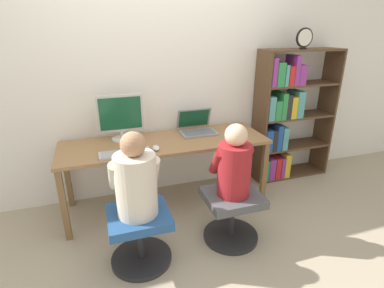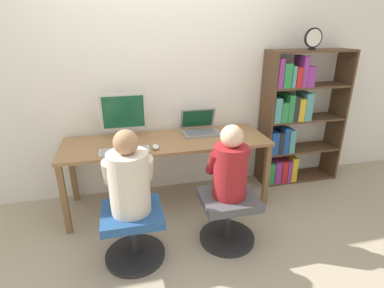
{
  "view_description": "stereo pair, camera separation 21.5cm",
  "coord_description": "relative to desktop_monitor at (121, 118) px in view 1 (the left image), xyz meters",
  "views": [
    {
      "loc": [
        -0.61,
        -2.34,
        1.74
      ],
      "look_at": [
        0.2,
        0.11,
        0.72
      ],
      "focal_mm": 28.0,
      "sensor_mm": 36.0,
      "label": 1
    },
    {
      "loc": [
        -0.4,
        -2.4,
        1.74
      ],
      "look_at": [
        0.2,
        0.11,
        0.72
      ],
      "focal_mm": 28.0,
      "sensor_mm": 36.0,
      "label": 2
    }
  ],
  "objects": [
    {
      "name": "bookshelf",
      "position": [
        1.85,
        -0.01,
        -0.18
      ],
      "size": [
        0.94,
        0.31,
        1.52
      ],
      "color": "#513823",
      "rests_on": "ground_plane"
    },
    {
      "name": "desk",
      "position": [
        0.39,
        -0.18,
        -0.29
      ],
      "size": [
        1.99,
        0.65,
        0.7
      ],
      "color": "olive",
      "rests_on": "ground_plane"
    },
    {
      "name": "ground_plane",
      "position": [
        0.39,
        -0.5,
        -0.93
      ],
      "size": [
        14.0,
        14.0,
        0.0
      ],
      "primitive_type": "plane",
      "color": "tan"
    },
    {
      "name": "wall_back",
      "position": [
        0.39,
        0.21,
        0.37
      ],
      "size": [
        10.0,
        0.05,
        2.6
      ],
      "color": "white",
      "rests_on": "ground_plane"
    },
    {
      "name": "desktop_monitor",
      "position": [
        0.0,
        0.0,
        0.0
      ],
      "size": [
        0.44,
        0.21,
        0.45
      ],
      "color": "beige",
      "rests_on": "desk"
    },
    {
      "name": "office_chair_right",
      "position": [
        0.79,
        -0.89,
        -0.67
      ],
      "size": [
        0.48,
        0.48,
        0.44
      ],
      "color": "#262628",
      "rests_on": "ground_plane"
    },
    {
      "name": "office_chair_left",
      "position": [
        -0.01,
        -0.92,
        -0.67
      ],
      "size": [
        0.48,
        0.48,
        0.44
      ],
      "color": "#262628",
      "rests_on": "ground_plane"
    },
    {
      "name": "desk_clock",
      "position": [
        1.93,
        -0.08,
        0.71
      ],
      "size": [
        0.2,
        0.03,
        0.22
      ],
      "color": "black",
      "rests_on": "bookshelf"
    },
    {
      "name": "person_at_laptop",
      "position": [
        0.79,
        -0.88,
        -0.22
      ],
      "size": [
        0.33,
        0.29,
        0.61
      ],
      "color": "maroon",
      "rests_on": "office_chair_right"
    },
    {
      "name": "keyboard",
      "position": [
        -0.02,
        -0.39,
        -0.21
      ],
      "size": [
        0.44,
        0.15,
        0.03
      ],
      "color": "#B2B2B7",
      "rests_on": "desk"
    },
    {
      "name": "laptop",
      "position": [
        0.77,
        -0.03,
        -0.17
      ],
      "size": [
        0.37,
        0.32,
        0.24
      ],
      "color": "gray",
      "rests_on": "desk"
    },
    {
      "name": "computer_mouse_by_keyboard",
      "position": [
        0.26,
        -0.37,
        -0.2
      ],
      "size": [
        0.06,
        0.11,
        0.04
      ],
      "color": "silver",
      "rests_on": "desk"
    },
    {
      "name": "person_at_monitor",
      "position": [
        -0.01,
        -0.91,
        -0.21
      ],
      "size": [
        0.37,
        0.32,
        0.64
      ],
      "color": "beige",
      "rests_on": "office_chair_left"
    }
  ]
}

